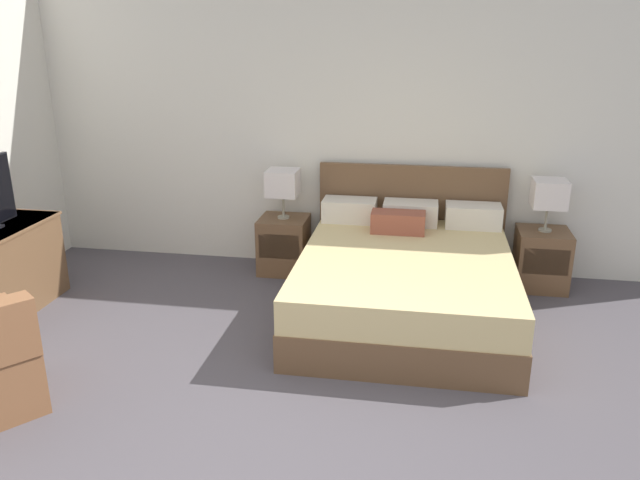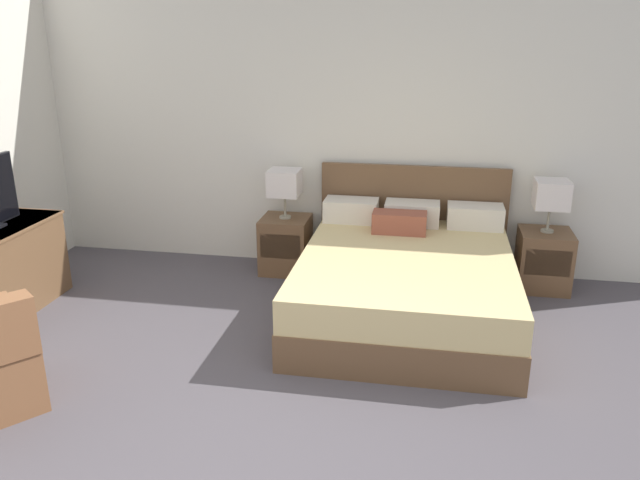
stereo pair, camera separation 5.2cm
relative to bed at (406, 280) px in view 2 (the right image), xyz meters
name	(u,v)px [view 2 (the right image)]	position (x,y,z in m)	size (l,w,h in m)	color
wall_back	(350,116)	(-0.61, 1.05, 1.15)	(7.08, 0.06, 2.88)	silver
bed	(406,280)	(0.00, 0.00, 0.00)	(1.71, 2.09, 1.02)	brown
nightstand_left	(286,244)	(-1.17, 0.75, -0.03)	(0.44, 0.43, 0.53)	brown
nightstand_right	(543,260)	(1.17, 0.75, -0.03)	(0.44, 0.43, 0.53)	brown
table_lamp_left	(285,183)	(-1.17, 0.75, 0.57)	(0.28, 0.28, 0.46)	gray
table_lamp_right	(552,195)	(1.17, 0.75, 0.57)	(0.28, 0.28, 0.46)	gray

